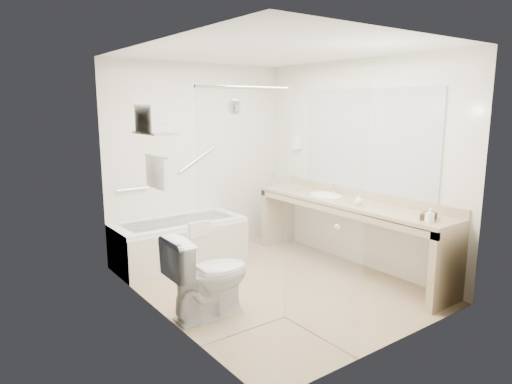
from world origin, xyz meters
TOP-DOWN VIEW (x-y plane):
  - floor at (0.00, 0.00)m, footprint 3.20×3.20m
  - ceiling at (0.00, 0.00)m, footprint 2.60×3.20m
  - wall_back at (0.00, 1.60)m, footprint 2.60×0.10m
  - wall_front at (0.00, -1.60)m, footprint 2.60×0.10m
  - wall_left at (-1.30, 0.00)m, footprint 0.10×3.20m
  - wall_right at (1.30, 0.00)m, footprint 0.10×3.20m
  - bathtub at (-0.50, 1.24)m, footprint 1.60×0.73m
  - grab_bar_short at (-0.95, 1.56)m, footprint 0.40×0.03m
  - grab_bar_long at (-0.05, 1.56)m, footprint 0.53×0.03m
  - shower_enclosure at (-0.63, -0.93)m, footprint 0.96×0.91m
  - towel_shelf at (-1.17, 0.35)m, footprint 0.24×0.55m
  - vanity_counter at (1.02, -0.15)m, footprint 0.55×2.70m
  - sink at (1.05, 0.25)m, footprint 0.40×0.52m
  - faucet at (1.20, 0.25)m, footprint 0.03×0.03m
  - mirror at (1.29, -0.15)m, footprint 0.02×2.00m
  - hairdryer_unit at (1.25, 1.05)m, footprint 0.08×0.10m
  - toilet at (-0.95, -0.24)m, footprint 0.82×0.47m
  - amenity_basket at (0.99, -1.24)m, footprint 0.21×0.17m
  - soap_bottle_a at (0.90, -1.31)m, footprint 0.11×0.15m
  - soap_bottle_b at (0.94, -0.38)m, footprint 0.13×0.14m
  - water_bottle_left at (0.88, 1.10)m, footprint 0.06×0.06m
  - water_bottle_mid at (1.06, 0.87)m, footprint 0.05×0.05m
  - water_bottle_right at (0.96, 0.64)m, footprint 0.06×0.06m
  - drinking_glass_near at (0.88, 0.82)m, footprint 0.07×0.07m
  - drinking_glass_far at (0.96, 0.70)m, footprint 0.08×0.08m

SIDE VIEW (x-z plane):
  - floor at x=0.00m, z-range 0.00..0.00m
  - bathtub at x=-0.50m, z-range -0.02..0.57m
  - toilet at x=-0.95m, z-range 0.00..0.79m
  - vanity_counter at x=1.02m, z-range 0.17..1.12m
  - sink at x=1.05m, z-range 0.75..0.89m
  - amenity_basket at x=0.99m, z-range 0.85..0.91m
  - soap_bottle_a at x=0.90m, z-range 0.85..0.91m
  - drinking_glass_near at x=0.88m, z-range 0.85..0.93m
  - soap_bottle_b at x=0.94m, z-range 0.85..0.94m
  - drinking_glass_far at x=0.96m, z-range 0.85..0.94m
  - water_bottle_mid at x=1.06m, z-range 0.84..1.02m
  - faucet at x=1.20m, z-range 0.86..1.00m
  - water_bottle_right at x=0.96m, z-range 0.84..1.03m
  - water_bottle_left at x=0.88m, z-range 0.84..1.05m
  - grab_bar_short at x=-0.95m, z-range 0.93..0.96m
  - shower_enclosure at x=-0.63m, z-range 0.01..2.12m
  - wall_back at x=0.00m, z-range 0.00..2.50m
  - wall_front at x=0.00m, z-range 0.00..2.50m
  - wall_left at x=-1.30m, z-range 0.00..2.50m
  - wall_right at x=1.30m, z-range 0.00..2.50m
  - grab_bar_long at x=-0.05m, z-range 1.09..1.41m
  - hairdryer_unit at x=1.25m, z-range 1.36..1.54m
  - mirror at x=1.29m, z-range 0.95..2.15m
  - towel_shelf at x=-1.17m, z-range 1.35..2.16m
  - ceiling at x=0.00m, z-range 2.45..2.55m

